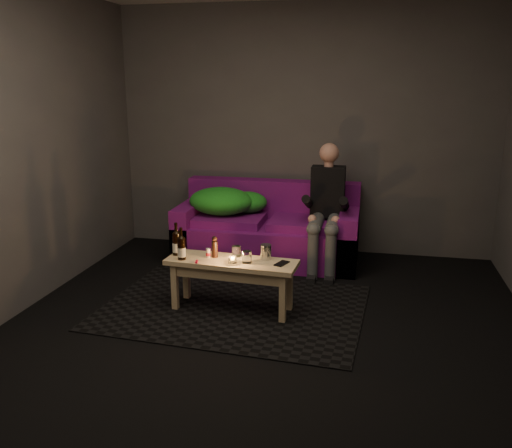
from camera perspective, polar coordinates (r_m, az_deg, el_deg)
The scene contains 17 objects.
floor at distance 4.03m, azimuth 0.49°, elevation -12.01°, with size 4.50×4.50×0.00m, color black.
room at distance 4.05m, azimuth 1.90°, elevation 12.36°, with size 4.50×4.50×4.50m.
rug at distance 4.54m, azimuth -2.36°, elevation -8.71°, with size 2.11×1.53×0.01m, color black.
sofa at distance 5.64m, azimuth 1.31°, elevation -0.89°, with size 1.84×0.83×0.79m.
green_blanket at distance 5.66m, azimuth -3.20°, elevation 2.37°, with size 0.81×0.55×0.28m.
person at distance 5.33m, azimuth 7.40°, elevation 1.94°, with size 0.33×0.76×1.23m.
coffee_table at distance 4.37m, azimuth -2.57°, elevation -4.77°, with size 1.07×0.41×0.43m.
beer_bottle_a at distance 4.48m, azimuth -8.37°, elevation -2.00°, with size 0.07×0.07×0.27m.
beer_bottle_b at distance 4.36m, azimuth -7.85°, elevation -2.50°, with size 0.07×0.07×0.26m.
salt_shaker at distance 4.41m, azimuth -5.06°, elevation -3.04°, with size 0.04×0.04×0.08m, color silver.
pepper_mill at distance 4.40m, azimuth -4.37°, elevation -2.68°, with size 0.05×0.05×0.13m, color black.
tumbler_back at distance 4.42m, azimuth -2.08°, elevation -2.87°, with size 0.07×0.07×0.09m, color white.
tealight at distance 4.27m, azimuth -2.48°, elevation -3.80°, with size 0.07×0.07×0.05m.
tumbler_front at distance 4.26m, azimuth -0.97°, elevation -3.48°, with size 0.08×0.08×0.09m, color white.
steel_cup at distance 4.34m, azimuth 1.04°, elevation -2.96°, with size 0.09×0.09×0.12m, color silver.
smartphone at distance 4.25m, azimuth 2.73°, elevation -4.18°, with size 0.07×0.14×0.01m, color black.
red_lighter at distance 4.31m, azimuth -6.27°, elevation -3.96°, with size 0.02×0.06×0.01m, color red.
Camera 1 is at (0.72, -3.52, 1.83)m, focal length 38.00 mm.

